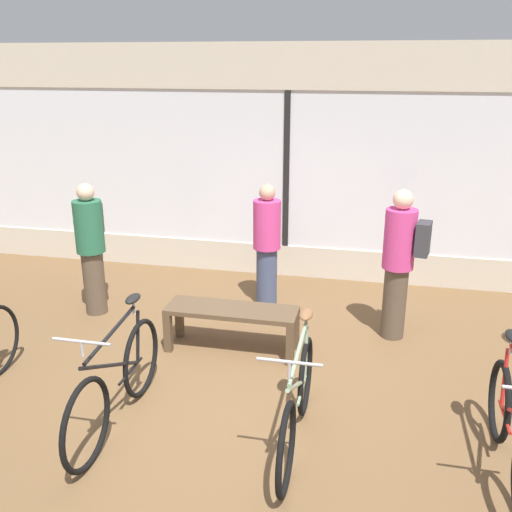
{
  "coord_description": "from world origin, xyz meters",
  "views": [
    {
      "loc": [
        1.26,
        -4.39,
        2.98
      ],
      "look_at": [
        0.0,
        1.34,
        0.95
      ],
      "focal_mm": 40.0,
      "sensor_mm": 36.0,
      "label": 1
    }
  ],
  "objects_px": {
    "customer_near_rack": "(400,260)",
    "bicycle_left": "(117,383)",
    "customer_mid_floor": "(267,244)",
    "bicycle_far_right": "(512,433)",
    "customer_by_window": "(91,245)",
    "display_bench": "(232,316)",
    "bicycle_right": "(297,403)"
  },
  "relations": [
    {
      "from": "customer_near_rack",
      "to": "bicycle_left",
      "type": "bearing_deg",
      "value": -136.49
    },
    {
      "from": "customer_mid_floor",
      "to": "bicycle_far_right",
      "type": "bearing_deg",
      "value": -48.61
    },
    {
      "from": "bicycle_left",
      "to": "customer_by_window",
      "type": "xyz_separation_m",
      "value": [
        -1.29,
        2.1,
        0.47
      ]
    },
    {
      "from": "bicycle_left",
      "to": "customer_by_window",
      "type": "bearing_deg",
      "value": 121.61
    },
    {
      "from": "display_bench",
      "to": "customer_mid_floor",
      "type": "xyz_separation_m",
      "value": [
        0.13,
        1.25,
        0.42
      ]
    },
    {
      "from": "bicycle_left",
      "to": "bicycle_right",
      "type": "height_order",
      "value": "bicycle_left"
    },
    {
      "from": "customer_near_rack",
      "to": "customer_by_window",
      "type": "xyz_separation_m",
      "value": [
        -3.61,
        -0.1,
        -0.04
      ]
    },
    {
      "from": "bicycle_right",
      "to": "customer_mid_floor",
      "type": "distance_m",
      "value": 2.84
    },
    {
      "from": "bicycle_right",
      "to": "display_bench",
      "type": "relative_size",
      "value": 1.22
    },
    {
      "from": "display_bench",
      "to": "customer_by_window",
      "type": "relative_size",
      "value": 0.86
    },
    {
      "from": "bicycle_left",
      "to": "customer_mid_floor",
      "type": "bearing_deg",
      "value": 75.09
    },
    {
      "from": "bicycle_left",
      "to": "display_bench",
      "type": "distance_m",
      "value": 1.62
    },
    {
      "from": "bicycle_right",
      "to": "customer_mid_floor",
      "type": "xyz_separation_m",
      "value": [
        -0.79,
        2.69,
        0.43
      ]
    },
    {
      "from": "bicycle_right",
      "to": "customer_by_window",
      "type": "distance_m",
      "value": 3.51
    },
    {
      "from": "display_bench",
      "to": "customer_by_window",
      "type": "height_order",
      "value": "customer_by_window"
    },
    {
      "from": "bicycle_right",
      "to": "customer_mid_floor",
      "type": "bearing_deg",
      "value": 106.34
    },
    {
      "from": "bicycle_left",
      "to": "bicycle_far_right",
      "type": "distance_m",
      "value": 3.13
    },
    {
      "from": "display_bench",
      "to": "customer_mid_floor",
      "type": "relative_size",
      "value": 0.89
    },
    {
      "from": "bicycle_left",
      "to": "customer_near_rack",
      "type": "height_order",
      "value": "customer_near_rack"
    },
    {
      "from": "bicycle_left",
      "to": "display_bench",
      "type": "relative_size",
      "value": 1.26
    },
    {
      "from": "bicycle_left",
      "to": "customer_near_rack",
      "type": "distance_m",
      "value": 3.23
    },
    {
      "from": "bicycle_far_right",
      "to": "display_bench",
      "type": "relative_size",
      "value": 1.19
    },
    {
      "from": "bicycle_left",
      "to": "bicycle_right",
      "type": "bearing_deg",
      "value": 2.21
    },
    {
      "from": "bicycle_right",
      "to": "customer_near_rack",
      "type": "distance_m",
      "value": 2.34
    },
    {
      "from": "bicycle_right",
      "to": "customer_near_rack",
      "type": "bearing_deg",
      "value": 69.67
    },
    {
      "from": "customer_mid_floor",
      "to": "customer_by_window",
      "type": "bearing_deg",
      "value": -162.16
    },
    {
      "from": "bicycle_far_right",
      "to": "customer_by_window",
      "type": "xyz_separation_m",
      "value": [
        -4.42,
        2.06,
        0.5
      ]
    },
    {
      "from": "bicycle_right",
      "to": "bicycle_left",
      "type": "bearing_deg",
      "value": -177.79
    },
    {
      "from": "bicycle_right",
      "to": "customer_near_rack",
      "type": "relative_size",
      "value": 1.01
    },
    {
      "from": "bicycle_far_right",
      "to": "customer_near_rack",
      "type": "xyz_separation_m",
      "value": [
        -0.81,
        2.16,
        0.54
      ]
    },
    {
      "from": "bicycle_right",
      "to": "customer_near_rack",
      "type": "height_order",
      "value": "customer_near_rack"
    },
    {
      "from": "display_bench",
      "to": "customer_near_rack",
      "type": "bearing_deg",
      "value": 22.18
    }
  ]
}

